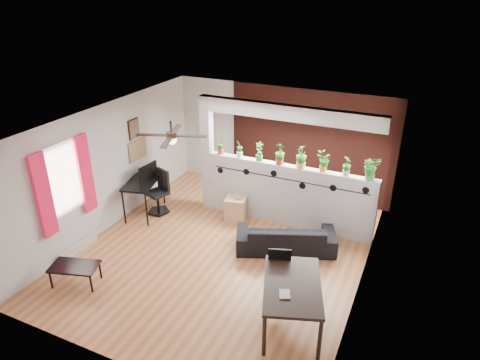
# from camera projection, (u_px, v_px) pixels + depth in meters

# --- Properties ---
(room_shell) EXTENTS (6.30, 7.10, 2.90)m
(room_shell) POSITION_uv_depth(u_px,v_px,m) (222.00, 191.00, 7.77)
(room_shell) COLOR #9B5C32
(room_shell) RESTS_ON ground
(partition_wall) EXTENTS (3.60, 0.18, 1.35)m
(partition_wall) POSITION_uv_depth(u_px,v_px,m) (288.00, 195.00, 8.97)
(partition_wall) COLOR #BCBCC1
(partition_wall) RESTS_ON ground
(ceiling_header) EXTENTS (3.60, 0.18, 0.30)m
(ceiling_header) POSITION_uv_depth(u_px,v_px,m) (293.00, 113.00, 8.21)
(ceiling_header) COLOR white
(ceiling_header) RESTS_ON room_shell
(pier_column) EXTENTS (0.22, 0.20, 2.60)m
(pier_column) POSITION_uv_depth(u_px,v_px,m) (207.00, 154.00, 9.42)
(pier_column) COLOR #BCBCC1
(pier_column) RESTS_ON ground
(brick_panel) EXTENTS (3.90, 0.05, 2.60)m
(brick_panel) POSITION_uv_depth(u_px,v_px,m) (310.00, 145.00, 9.91)
(brick_panel) COLOR #A13B2E
(brick_panel) RESTS_ON ground
(vine_decal) EXTENTS (3.31, 0.01, 0.30)m
(vine_decal) POSITION_uv_depth(u_px,v_px,m) (288.00, 180.00, 8.72)
(vine_decal) COLOR black
(vine_decal) RESTS_ON partition_wall
(window_assembly) EXTENTS (0.09, 1.30, 1.55)m
(window_assembly) POSITION_uv_depth(u_px,v_px,m) (64.00, 181.00, 7.66)
(window_assembly) COLOR white
(window_assembly) RESTS_ON room_shell
(baseboard_heater) EXTENTS (0.08, 1.00, 0.18)m
(baseboard_heater) POSITION_uv_depth(u_px,v_px,m) (78.00, 247.00, 8.26)
(baseboard_heater) COLOR beige
(baseboard_heater) RESTS_ON ground
(corkboard) EXTENTS (0.03, 0.60, 0.45)m
(corkboard) POSITION_uv_depth(u_px,v_px,m) (138.00, 150.00, 9.50)
(corkboard) COLOR olive
(corkboard) RESTS_ON room_shell
(framed_art) EXTENTS (0.03, 0.34, 0.44)m
(framed_art) POSITION_uv_depth(u_px,v_px,m) (134.00, 129.00, 9.25)
(framed_art) COLOR #8C7259
(framed_art) RESTS_ON room_shell
(ceiling_fan) EXTENTS (1.19, 1.19, 0.43)m
(ceiling_fan) POSITION_uv_depth(u_px,v_px,m) (172.00, 137.00, 7.39)
(ceiling_fan) COLOR black
(ceiling_fan) RESTS_ON room_shell
(potted_plant_0) EXTENTS (0.18, 0.21, 0.37)m
(potted_plant_0) POSITION_uv_depth(u_px,v_px,m) (221.00, 145.00, 9.19)
(potted_plant_0) COLOR red
(potted_plant_0) RESTS_ON partition_wall
(potted_plant_1) EXTENTS (0.19, 0.21, 0.38)m
(potted_plant_1) POSITION_uv_depth(u_px,v_px,m) (240.00, 148.00, 9.02)
(potted_plant_1) COLOR white
(potted_plant_1) RESTS_ON partition_wall
(potted_plant_2) EXTENTS (0.24, 0.20, 0.41)m
(potted_plant_2) POSITION_uv_depth(u_px,v_px,m) (259.00, 151.00, 8.85)
(potted_plant_2) COLOR #3E8831
(potted_plant_2) RESTS_ON partition_wall
(potted_plant_3) EXTENTS (0.24, 0.19, 0.45)m
(potted_plant_3) POSITION_uv_depth(u_px,v_px,m) (280.00, 153.00, 8.67)
(potted_plant_3) COLOR #B23A1C
(potted_plant_3) RESTS_ON partition_wall
(potted_plant_4) EXTENTS (0.23, 0.28, 0.49)m
(potted_plant_4) POSITION_uv_depth(u_px,v_px,m) (301.00, 156.00, 8.49)
(potted_plant_4) COLOR #EDB053
(potted_plant_4) RESTS_ON partition_wall
(potted_plant_5) EXTENTS (0.25, 0.23, 0.41)m
(potted_plant_5) POSITION_uv_depth(u_px,v_px,m) (324.00, 161.00, 8.34)
(potted_plant_5) COLOR orange
(potted_plant_5) RESTS_ON partition_wall
(potted_plant_6) EXTENTS (0.20, 0.23, 0.38)m
(potted_plant_6) POSITION_uv_depth(u_px,v_px,m) (347.00, 166.00, 8.17)
(potted_plant_6) COLOR silver
(potted_plant_6) RESTS_ON partition_wall
(potted_plant_7) EXTENTS (0.31, 0.29, 0.47)m
(potted_plant_7) POSITION_uv_depth(u_px,v_px,m) (371.00, 167.00, 7.98)
(potted_plant_7) COLOR #3D802E
(potted_plant_7) RESTS_ON partition_wall
(sofa) EXTENTS (1.94, 1.34, 0.53)m
(sofa) POSITION_uv_depth(u_px,v_px,m) (286.00, 237.00, 8.27)
(sofa) COLOR black
(sofa) RESTS_ON ground
(cube_shelf) EXTENTS (0.51, 0.47, 0.53)m
(cube_shelf) POSITION_uv_depth(u_px,v_px,m) (236.00, 209.00, 9.27)
(cube_shelf) COLOR tan
(cube_shelf) RESTS_ON ground
(cup) EXTENTS (0.16, 0.16, 0.11)m
(cup) POSITION_uv_depth(u_px,v_px,m) (238.00, 197.00, 9.11)
(cup) COLOR gray
(cup) RESTS_ON cube_shelf
(computer_desk) EXTENTS (0.85, 1.24, 0.82)m
(computer_desk) POSITION_uv_depth(u_px,v_px,m) (143.00, 183.00, 9.36)
(computer_desk) COLOR black
(computer_desk) RESTS_ON ground
(monitor) EXTENTS (0.32, 0.08, 0.18)m
(monitor) POSITION_uv_depth(u_px,v_px,m) (146.00, 174.00, 9.41)
(monitor) COLOR black
(monitor) RESTS_ON computer_desk
(office_chair) EXTENTS (0.54, 0.54, 0.99)m
(office_chair) POSITION_uv_depth(u_px,v_px,m) (160.00, 194.00, 9.53)
(office_chair) COLOR black
(office_chair) RESTS_ON ground
(dining_table) EXTENTS (1.24, 1.57, 0.75)m
(dining_table) POSITION_uv_depth(u_px,v_px,m) (292.00, 288.00, 6.28)
(dining_table) COLOR black
(dining_table) RESTS_ON ground
(book) EXTENTS (0.22, 0.25, 0.02)m
(book) POSITION_uv_depth(u_px,v_px,m) (279.00, 294.00, 6.03)
(book) COLOR gray
(book) RESTS_ON dining_table
(folding_chair) EXTENTS (0.48, 0.48, 0.94)m
(folding_chair) POSITION_uv_depth(u_px,v_px,m) (279.00, 273.00, 6.80)
(folding_chair) COLOR black
(folding_chair) RESTS_ON ground
(coffee_table) EXTENTS (0.89, 0.66, 0.37)m
(coffee_table) POSITION_uv_depth(u_px,v_px,m) (74.00, 267.00, 7.29)
(coffee_table) COLOR black
(coffee_table) RESTS_ON ground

